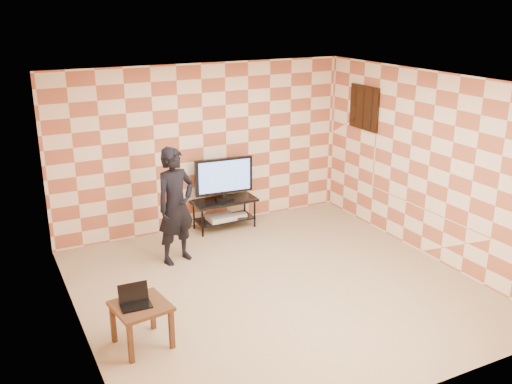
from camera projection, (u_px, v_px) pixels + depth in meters
floor at (276, 287)px, 7.59m from camera, size 5.00×5.00×0.00m
wall_back at (203, 147)px, 9.27m from camera, size 5.00×0.02×2.70m
wall_front at (414, 270)px, 5.04m from camera, size 5.00×0.02×2.70m
wall_left at (73, 224)px, 6.09m from camera, size 0.02×5.00×2.70m
wall_right at (429, 166)px, 8.23m from camera, size 0.02×5.00×2.70m
ceiling at (279, 82)px, 6.73m from camera, size 5.00×5.00×0.02m
wall_art at (364, 108)px, 9.34m from camera, size 0.04×0.72×0.72m
tv_stand at (224, 207)px, 9.44m from camera, size 1.06×0.48×0.50m
tv at (224, 177)px, 9.27m from camera, size 0.98×0.21×0.71m
dvd_player at (221, 217)px, 9.43m from camera, size 0.46×0.33×0.08m
game_console at (240, 215)px, 9.59m from camera, size 0.23×0.18×0.05m
side_table at (141, 312)px, 6.18m from camera, size 0.64×0.64×0.50m
laptop at (135, 300)px, 6.14m from camera, size 0.34×0.27×0.22m
person at (176, 206)px, 8.09m from camera, size 0.71×0.58×1.70m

